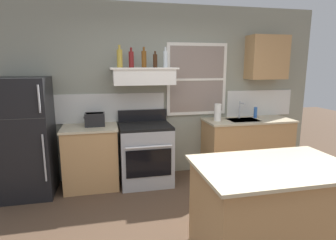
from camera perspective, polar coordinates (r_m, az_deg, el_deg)
name	(u,v)px	position (r m, az deg, el deg)	size (l,w,h in m)	color
back_wall	(159,92)	(4.52, -1.87, 5.68)	(5.40, 0.11, 2.70)	gray
refrigerator	(25,138)	(4.29, -27.03, -3.21)	(0.70, 0.72, 1.62)	black
counter_left_of_stove	(91,157)	(4.31, -15.32, -7.21)	(0.79, 0.63, 0.91)	tan
toaster	(95,119)	(4.20, -14.62, 0.14)	(0.30, 0.20, 0.19)	black
stove_range	(146,153)	(4.30, -4.58, -6.75)	(0.76, 0.69, 1.09)	#9EA0A5
range_hood_shelf	(143,76)	(4.19, -5.02, 8.92)	(0.96, 0.52, 0.24)	white
bottle_champagne_gold_foil	(120,58)	(4.14, -9.78, 12.27)	(0.08, 0.08, 0.31)	#B29333
bottle_red_label_wine	(131,59)	(4.19, -7.47, 12.15)	(0.07, 0.07, 0.28)	maroon
bottle_amber_wine	(144,59)	(4.15, -4.90, 12.26)	(0.07, 0.07, 0.29)	brown
bottle_brown_stout	(155,61)	(4.16, -2.62, 11.96)	(0.06, 0.06, 0.23)	#381E0F
bottle_clear_tall	(165,59)	(4.21, -0.53, 12.32)	(0.06, 0.06, 0.30)	silver
counter_right_with_sink	(247,146)	(4.86, 15.68, -5.10)	(1.43, 0.63, 0.91)	tan
sink_faucet	(240,108)	(4.77, 14.47, 2.37)	(0.03, 0.17, 0.28)	silver
paper_towel_roll	(218,112)	(4.50, 10.05, 1.54)	(0.11, 0.11, 0.27)	white
dish_soap_bottle	(255,112)	(4.92, 17.31, 1.47)	(0.06, 0.06, 0.18)	blue
kitchen_island	(271,211)	(2.89, 20.18, -17.03)	(1.40, 0.90, 0.91)	tan
upper_cabinet_right	(267,57)	(4.98, 19.43, 11.88)	(0.64, 0.32, 0.70)	tan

